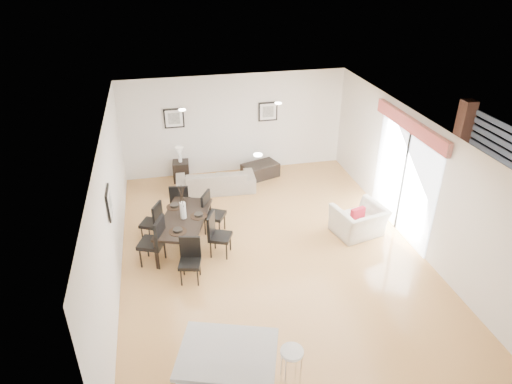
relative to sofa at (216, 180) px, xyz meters
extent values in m
plane|color=tan|center=(0.73, -2.90, -0.29)|extent=(8.00, 8.00, 0.00)
cube|color=silver|center=(0.73, 1.10, 1.06)|extent=(6.00, 0.04, 2.70)
cube|color=silver|center=(0.73, -6.90, 1.06)|extent=(6.00, 0.04, 2.70)
cube|color=silver|center=(-2.27, -2.90, 1.06)|extent=(0.04, 8.00, 2.70)
cube|color=silver|center=(3.73, -2.90, 1.06)|extent=(0.04, 8.00, 2.70)
cube|color=white|center=(0.73, -2.90, 2.41)|extent=(6.00, 8.00, 0.02)
imported|color=gray|center=(0.00, 0.00, 0.00)|extent=(2.03, 0.89, 0.58)
imported|color=beige|center=(2.75, -2.67, 0.04)|extent=(1.20, 1.10, 0.67)
imported|color=#3C5B27|center=(6.21, -1.34, 0.08)|extent=(0.55, 0.55, 0.74)
cube|color=black|center=(-0.96, -2.33, 0.39)|extent=(1.35, 1.88, 0.06)
cylinder|color=black|center=(-1.57, -2.96, 0.03)|extent=(0.07, 0.07, 0.65)
cylinder|color=black|center=(-1.05, -1.47, 0.03)|extent=(0.07, 0.07, 0.65)
cylinder|color=black|center=(-0.88, -3.20, 0.03)|extent=(0.07, 0.07, 0.65)
cylinder|color=black|center=(-0.36, -1.71, 0.03)|extent=(0.07, 0.07, 0.65)
cube|color=black|center=(-1.64, -2.76, 0.17)|extent=(0.60, 0.60, 0.08)
cube|color=black|center=(-1.45, -2.83, 0.47)|extent=(0.23, 0.45, 0.56)
cylinder|color=black|center=(-1.74, -2.52, -0.08)|extent=(0.04, 0.04, 0.42)
cylinder|color=black|center=(-1.41, -2.66, -0.08)|extent=(0.04, 0.04, 0.42)
cylinder|color=black|center=(-1.88, -2.86, -0.08)|extent=(0.04, 0.04, 0.42)
cylinder|color=black|center=(-1.54, -2.99, -0.08)|extent=(0.04, 0.04, 0.42)
cube|color=black|center=(-1.64, -1.91, 0.11)|extent=(0.53, 0.53, 0.07)
cube|color=black|center=(-1.49, -1.99, 0.36)|extent=(0.22, 0.38, 0.48)
cylinder|color=black|center=(-1.71, -1.70, -0.11)|extent=(0.03, 0.03, 0.36)
cylinder|color=black|center=(-1.43, -1.84, -0.11)|extent=(0.03, 0.03, 0.36)
cylinder|color=black|center=(-1.85, -1.98, -0.11)|extent=(0.03, 0.03, 0.36)
cylinder|color=black|center=(-1.57, -2.12, -0.11)|extent=(0.03, 0.03, 0.36)
cube|color=black|center=(-0.29, -2.76, 0.13)|extent=(0.55, 0.55, 0.07)
cube|color=black|center=(-0.45, -2.69, 0.39)|extent=(0.21, 0.41, 0.50)
cylinder|color=black|center=(-0.20, -2.97, -0.10)|extent=(0.03, 0.03, 0.38)
cylinder|color=black|center=(-0.50, -2.84, -0.10)|extent=(0.03, 0.03, 0.38)
cylinder|color=black|center=(-0.07, -2.67, -0.10)|extent=(0.03, 0.03, 0.38)
cylinder|color=black|center=(-0.37, -2.54, -0.10)|extent=(0.03, 0.03, 0.38)
cube|color=black|center=(-0.29, -1.91, 0.13)|extent=(0.57, 0.57, 0.07)
cube|color=black|center=(-0.45, -1.82, 0.40)|extent=(0.25, 0.40, 0.51)
cylinder|color=black|center=(-0.22, -2.13, -0.10)|extent=(0.03, 0.03, 0.39)
cylinder|color=black|center=(-0.51, -1.98, -0.10)|extent=(0.03, 0.03, 0.39)
cylinder|color=black|center=(-0.06, -1.84, -0.10)|extent=(0.03, 0.03, 0.39)
cylinder|color=black|center=(-0.35, -1.69, -0.10)|extent=(0.03, 0.03, 0.39)
cube|color=black|center=(-0.96, -3.46, 0.10)|extent=(0.47, 0.47, 0.07)
cube|color=black|center=(-0.93, -3.30, 0.35)|extent=(0.39, 0.14, 0.47)
cylinder|color=black|center=(-1.15, -3.58, -0.11)|extent=(0.03, 0.03, 0.36)
cylinder|color=black|center=(-1.08, -3.28, -0.11)|extent=(0.03, 0.03, 0.36)
cylinder|color=black|center=(-0.85, -3.65, -0.11)|extent=(0.03, 0.03, 0.36)
cylinder|color=black|center=(-0.78, -3.35, -0.11)|extent=(0.03, 0.03, 0.36)
cube|color=black|center=(-0.96, -1.20, 0.13)|extent=(0.48, 0.48, 0.07)
cube|color=black|center=(-0.99, -1.39, 0.39)|extent=(0.42, 0.12, 0.50)
cylinder|color=black|center=(-0.78, -1.07, -0.10)|extent=(0.03, 0.03, 0.38)
cylinder|color=black|center=(-0.83, -1.39, -0.10)|extent=(0.03, 0.03, 0.38)
cylinder|color=black|center=(-1.10, -1.02, -0.10)|extent=(0.03, 0.03, 0.38)
cylinder|color=black|center=(-1.15, -1.34, -0.10)|extent=(0.03, 0.03, 0.38)
cylinder|color=white|center=(-0.96, -2.33, 0.59)|extent=(0.12, 0.12, 0.36)
cylinder|color=black|center=(-0.66, -2.33, 0.42)|extent=(0.35, 0.35, 0.01)
cylinder|color=black|center=(-0.66, -2.33, 0.45)|extent=(0.18, 0.18, 0.05)
cylinder|color=black|center=(-1.12, -1.85, 0.42)|extent=(0.35, 0.35, 0.01)
cylinder|color=black|center=(-1.12, -1.85, 0.45)|extent=(0.18, 0.18, 0.05)
cylinder|color=black|center=(-1.12, -2.82, 0.42)|extent=(0.35, 0.35, 0.01)
cylinder|color=black|center=(-1.12, -2.82, 0.45)|extent=(0.18, 0.18, 0.05)
cube|color=black|center=(1.30, 0.52, -0.10)|extent=(1.08, 0.84, 0.38)
cube|color=black|center=(-0.82, 0.75, -0.01)|extent=(0.45, 0.45, 0.55)
cylinder|color=white|center=(-0.82, 0.75, 0.35)|extent=(0.10, 0.10, 0.18)
cone|color=white|center=(-0.82, 0.75, 0.56)|extent=(0.22, 0.22, 0.24)
cube|color=maroon|center=(2.66, -2.77, 0.26)|extent=(0.35, 0.20, 0.33)
cube|color=white|center=(-0.68, -6.13, 0.13)|extent=(1.40, 1.22, 0.84)
cube|color=#B7B7B9|center=(-0.68, -6.13, 0.58)|extent=(1.53, 1.34, 0.06)
cylinder|color=white|center=(0.21, -6.13, 0.40)|extent=(0.32, 0.32, 0.05)
cylinder|color=silver|center=(0.32, -6.03, 0.05)|extent=(0.02, 0.02, 0.69)
cylinder|color=silver|center=(0.10, -6.03, 0.05)|extent=(0.02, 0.02, 0.69)
cylinder|color=silver|center=(0.10, -6.24, 0.05)|extent=(0.02, 0.02, 0.69)
cylinder|color=silver|center=(0.32, -6.24, 0.05)|extent=(0.02, 0.02, 0.69)
cube|color=black|center=(-0.87, 1.07, 1.36)|extent=(0.52, 0.03, 0.52)
cube|color=white|center=(-0.87, 1.07, 1.36)|extent=(0.44, 0.04, 0.44)
cube|color=#53524E|center=(-0.87, 1.07, 1.36)|extent=(0.30, 0.04, 0.30)
cube|color=black|center=(1.63, 1.07, 1.36)|extent=(0.52, 0.03, 0.52)
cube|color=white|center=(1.63, 1.07, 1.36)|extent=(0.44, 0.04, 0.44)
cube|color=#53524E|center=(1.63, 1.07, 1.36)|extent=(0.30, 0.04, 0.30)
cube|color=black|center=(-2.24, -3.10, 1.36)|extent=(0.03, 0.52, 0.52)
cube|color=white|center=(-2.24, -3.10, 1.36)|extent=(0.04, 0.44, 0.44)
cube|color=#53524E|center=(-2.24, -3.10, 1.36)|extent=(0.04, 0.30, 0.30)
cube|color=white|center=(3.71, -2.60, 0.83)|extent=(0.02, 2.40, 2.25)
cube|color=black|center=(3.69, -2.60, 0.83)|extent=(0.03, 0.05, 2.25)
cube|color=black|center=(3.69, -2.60, 1.98)|extent=(0.03, 2.50, 0.05)
cube|color=maroon|center=(3.65, -2.60, 2.14)|extent=(0.10, 2.70, 0.28)
plane|color=gray|center=(5.73, -2.60, -0.29)|extent=(6.00, 6.00, 0.00)
cube|color=brown|center=(6.78, -0.20, 0.71)|extent=(0.35, 0.35, 2.00)
camera|label=1|loc=(-1.23, -10.36, 5.32)|focal=32.00mm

